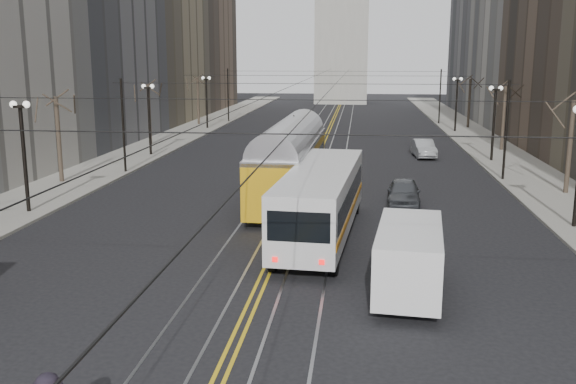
% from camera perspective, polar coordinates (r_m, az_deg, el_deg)
% --- Properties ---
extents(sidewalk_left, '(5.00, 140.00, 0.15)m').
position_cam_1_polar(sidewalk_left, '(61.28, -11.19, 4.24)').
color(sidewalk_left, gray).
rests_on(sidewalk_left, ground).
extents(sidewalk_right, '(5.00, 140.00, 0.15)m').
position_cam_1_polar(sidewalk_right, '(59.58, 17.57, 3.70)').
color(sidewalk_right, gray).
rests_on(sidewalk_right, ground).
extents(streetcar_rails, '(4.80, 130.00, 0.02)m').
position_cam_1_polar(streetcar_rails, '(58.56, 2.99, 4.03)').
color(streetcar_rails, gray).
rests_on(streetcar_rails, ground).
extents(centre_lines, '(0.42, 130.00, 0.01)m').
position_cam_1_polar(centre_lines, '(58.56, 2.99, 4.04)').
color(centre_lines, gold).
rests_on(centre_lines, ground).
extents(lamp_posts, '(27.60, 57.20, 5.60)m').
position_cam_1_polar(lamp_posts, '(42.12, 1.68, 4.76)').
color(lamp_posts, black).
rests_on(lamp_posts, ground).
extents(street_trees, '(31.68, 53.28, 5.60)m').
position_cam_1_polar(street_trees, '(48.56, 2.32, 5.72)').
color(street_trees, '#382D23').
rests_on(street_trees, ground).
extents(trolley_wires, '(25.96, 120.00, 6.60)m').
position_cam_1_polar(trolley_wires, '(48.05, 2.30, 6.82)').
color(trolley_wires, black).
rests_on(trolley_wires, ground).
extents(streetcar, '(3.10, 14.98, 3.52)m').
position_cam_1_polar(streetcar, '(37.03, 0.21, 2.14)').
color(streetcar, gold).
rests_on(streetcar, ground).
extents(rear_bus, '(3.58, 12.44, 3.20)m').
position_cam_1_polar(rear_bus, '(28.85, 3.00, -1.03)').
color(rear_bus, silver).
rests_on(rear_bus, ground).
extents(cargo_van, '(2.65, 5.68, 2.43)m').
position_cam_1_polar(cargo_van, '(22.35, 10.69, -6.15)').
color(cargo_van, white).
rests_on(cargo_van, ground).
extents(sedan_grey, '(2.00, 4.48, 1.49)m').
position_cam_1_polar(sedan_grey, '(35.75, 10.24, -0.06)').
color(sedan_grey, '#414449').
rests_on(sedan_grey, ground).
extents(sedan_silver, '(1.92, 4.46, 1.43)m').
position_cam_1_polar(sedan_silver, '(53.57, 11.94, 3.81)').
color(sedan_silver, '#96999D').
rests_on(sedan_silver, ground).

